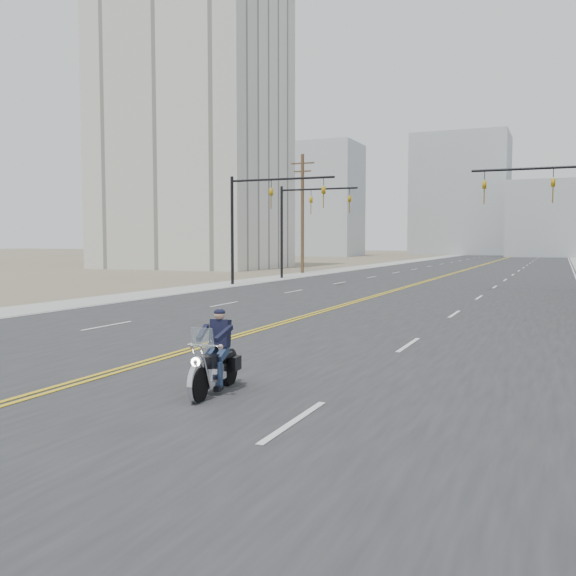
# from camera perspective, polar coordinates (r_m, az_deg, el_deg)

# --- Properties ---
(road) EXTENTS (20.00, 200.00, 0.01)m
(road) POSITION_cam_1_polar(r_m,az_deg,el_deg) (75.51, 16.48, 1.84)
(road) COLOR #303033
(road) RESTS_ON ground
(sidewalk_left) EXTENTS (3.00, 200.00, 0.01)m
(sidewalk_left) POSITION_cam_1_polar(r_m,az_deg,el_deg) (77.68, 8.02, 2.02)
(sidewalk_left) COLOR #A5A5A0
(sidewalk_left) RESTS_ON ground
(traffic_mast_left) EXTENTS (7.10, 0.26, 7.00)m
(traffic_mast_left) POSITION_cam_1_polar(r_m,az_deg,el_deg) (41.03, -2.48, 7.12)
(traffic_mast_left) COLOR black
(traffic_mast_left) RESTS_ON ground
(traffic_mast_right) EXTENTS (7.10, 0.26, 7.00)m
(traffic_mast_right) POSITION_cam_1_polar(r_m,az_deg,el_deg) (37.02, 23.67, 7.10)
(traffic_mast_right) COLOR black
(traffic_mast_right) RESTS_ON ground
(traffic_mast_far) EXTENTS (6.10, 0.26, 7.00)m
(traffic_mast_far) POSITION_cam_1_polar(r_m,az_deg,el_deg) (48.48, 1.27, 6.58)
(traffic_mast_far) COLOR black
(traffic_mast_far) RESTS_ON ground
(utility_pole_left) EXTENTS (2.20, 0.30, 10.50)m
(utility_pole_left) POSITION_cam_1_polar(r_m,az_deg,el_deg) (57.11, 1.29, 6.82)
(utility_pole_left) COLOR brown
(utility_pole_left) RESTS_ON ground
(apartment_block) EXTENTS (18.00, 14.00, 30.00)m
(apartment_block) POSITION_cam_1_polar(r_m,az_deg,el_deg) (71.36, -8.50, 13.93)
(apartment_block) COLOR silver
(apartment_block) RESTS_ON ground
(haze_bldg_a) EXTENTS (14.00, 12.00, 22.00)m
(haze_bldg_a) POSITION_cam_1_polar(r_m,az_deg,el_deg) (127.94, 3.11, 7.79)
(haze_bldg_a) COLOR #B7BCC6
(haze_bldg_a) RESTS_ON ground
(haze_bldg_b) EXTENTS (18.00, 14.00, 14.00)m
(haze_bldg_b) POSITION_cam_1_polar(r_m,az_deg,el_deg) (130.03, 22.90, 5.65)
(haze_bldg_b) COLOR #ADB2B7
(haze_bldg_b) RESTS_ON ground
(haze_bldg_d) EXTENTS (20.00, 15.00, 26.00)m
(haze_bldg_d) POSITION_cam_1_polar(r_m,az_deg,el_deg) (146.78, 15.09, 7.97)
(haze_bldg_d) COLOR #ADB2B7
(haze_bldg_d) RESTS_ON ground
(haze_bldg_f) EXTENTS (12.00, 12.00, 16.00)m
(haze_bldg_f) POSITION_cam_1_polar(r_m,az_deg,el_deg) (147.27, -0.40, 6.15)
(haze_bldg_f) COLOR #ADB2B7
(haze_bldg_f) RESTS_ON ground
(motorcyclist) EXTENTS (1.06, 2.06, 1.54)m
(motorcyclist) POSITION_cam_1_polar(r_m,az_deg,el_deg) (11.86, -6.57, -5.68)
(motorcyclist) COLOR black
(motorcyclist) RESTS_ON ground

